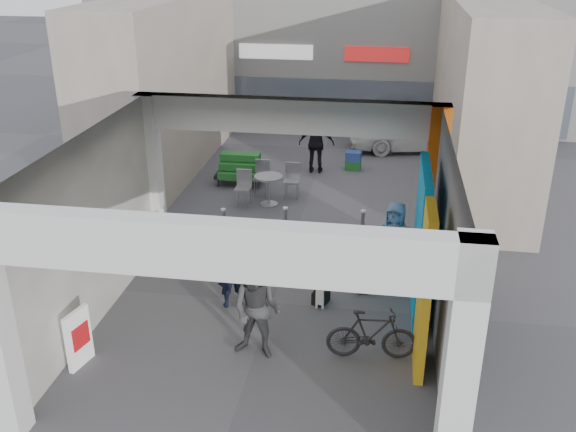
% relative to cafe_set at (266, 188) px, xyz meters
% --- Properties ---
extents(ground, '(90.00, 90.00, 0.00)m').
position_rel_cafe_set_xyz_m(ground, '(1.09, -5.17, -0.34)').
color(ground, '#4F4F53').
rests_on(ground, ground).
extents(arcade_canopy, '(6.40, 6.45, 6.40)m').
position_rel_cafe_set_xyz_m(arcade_canopy, '(1.63, -5.99, 1.97)').
color(arcade_canopy, silver).
rests_on(arcade_canopy, ground).
extents(far_building, '(18.00, 4.08, 8.00)m').
position_rel_cafe_set_xyz_m(far_building, '(1.09, 8.82, 3.65)').
color(far_building, white).
rests_on(far_building, ground).
extents(plaza_bldg_left, '(2.00, 9.00, 5.00)m').
position_rel_cafe_set_xyz_m(plaza_bldg_left, '(-3.41, 2.33, 2.16)').
color(plaza_bldg_left, '#ADA18F').
rests_on(plaza_bldg_left, ground).
extents(plaza_bldg_right, '(2.00, 9.00, 5.00)m').
position_rel_cafe_set_xyz_m(plaza_bldg_right, '(5.59, 2.33, 2.16)').
color(plaza_bldg_right, '#ADA18F').
rests_on(plaza_bldg_right, ground).
extents(bollard_left, '(0.09, 0.09, 0.83)m').
position_rel_cafe_set_xyz_m(bollard_left, '(-0.46, -2.73, 0.08)').
color(bollard_left, '#919499').
rests_on(bollard_left, ground).
extents(bollard_center, '(0.09, 0.09, 0.93)m').
position_rel_cafe_set_xyz_m(bollard_center, '(0.95, -2.69, 0.13)').
color(bollard_center, '#919499').
rests_on(bollard_center, ground).
extents(bollard_right, '(0.09, 0.09, 0.97)m').
position_rel_cafe_set_xyz_m(bollard_right, '(2.67, -2.68, 0.15)').
color(bollard_right, '#919499').
rests_on(bollard_right, ground).
extents(advert_board_near, '(0.21, 0.55, 1.00)m').
position_rel_cafe_set_xyz_m(advert_board_near, '(-1.65, -7.57, 0.17)').
color(advert_board_near, white).
rests_on(advert_board_near, ground).
extents(advert_board_far, '(0.14, 0.55, 1.00)m').
position_rel_cafe_set_xyz_m(advert_board_far, '(-1.65, -3.58, 0.17)').
color(advert_board_far, white).
rests_on(advert_board_far, ground).
extents(cafe_set, '(1.57, 1.27, 0.95)m').
position_rel_cafe_set_xyz_m(cafe_set, '(0.00, 0.00, 0.00)').
color(cafe_set, '#99989D').
rests_on(cafe_set, ground).
extents(produce_stand, '(1.33, 0.72, 0.88)m').
position_rel_cafe_set_xyz_m(produce_stand, '(-0.96, 1.02, 0.01)').
color(produce_stand, black).
rests_on(produce_stand, ground).
extents(crate_stack, '(0.47, 0.38, 0.56)m').
position_rel_cafe_set_xyz_m(crate_stack, '(2.14, 2.82, -0.06)').
color(crate_stack, '#1D601B').
rests_on(crate_stack, ground).
extents(border_collie, '(0.25, 0.49, 0.68)m').
position_rel_cafe_set_xyz_m(border_collie, '(2.02, -5.11, -0.07)').
color(border_collie, black).
rests_on(border_collie, ground).
extents(man_with_dog, '(0.68, 0.60, 1.55)m').
position_rel_cafe_set_xyz_m(man_with_dog, '(0.36, -5.38, 0.44)').
color(man_with_dog, black).
rests_on(man_with_dog, ground).
extents(man_back_turned, '(0.94, 0.79, 1.74)m').
position_rel_cafe_set_xyz_m(man_back_turned, '(1.15, -6.85, 0.53)').
color(man_back_turned, '#3A3A3C').
rests_on(man_back_turned, ground).
extents(man_elderly, '(0.92, 0.72, 1.66)m').
position_rel_cafe_set_xyz_m(man_elderly, '(3.35, -3.77, 0.49)').
color(man_elderly, '#577FA9').
rests_on(man_elderly, ground).
extents(man_crates, '(1.06, 0.48, 1.79)m').
position_rel_cafe_set_xyz_m(man_crates, '(1.06, 2.40, 0.56)').
color(man_crates, black).
rests_on(man_crates, ground).
extents(bicycle_front, '(1.97, 1.19, 0.98)m').
position_rel_cafe_set_xyz_m(bicycle_front, '(3.39, -4.39, 0.15)').
color(bicycle_front, black).
rests_on(bicycle_front, ground).
extents(bicycle_rear, '(1.52, 0.56, 0.90)m').
position_rel_cafe_set_xyz_m(bicycle_rear, '(3.03, -6.64, 0.11)').
color(bicycle_rear, black).
rests_on(bicycle_rear, ground).
extents(white_van, '(4.28, 2.33, 1.38)m').
position_rel_cafe_set_xyz_m(white_van, '(3.90, 5.11, 0.36)').
color(white_van, white).
rests_on(white_van, ground).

